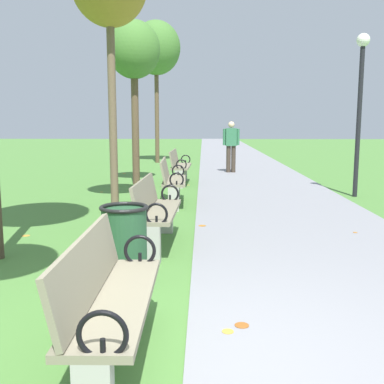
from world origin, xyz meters
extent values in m
plane|color=#4C7F38|center=(0.00, 0.00, 0.00)|extent=(80.00, 80.00, 0.00)
cube|color=gray|center=(1.59, 18.00, 0.01)|extent=(3.18, 44.00, 0.02)
cube|color=gray|center=(-0.45, 0.06, 0.47)|extent=(0.46, 1.61, 0.05)
cube|color=gray|center=(-0.64, 0.05, 0.70)|extent=(0.14, 1.60, 0.40)
cube|color=#A8A59E|center=(-0.46, 0.80, 0.23)|extent=(0.20, 0.12, 0.45)
torus|color=black|center=(-0.38, -0.70, 0.59)|extent=(0.27, 0.03, 0.27)
cylinder|color=black|center=(-0.38, -0.70, 0.51)|extent=(0.03, 0.03, 0.12)
torus|color=black|center=(-0.40, 0.82, 0.59)|extent=(0.27, 0.03, 0.27)
cylinder|color=black|center=(-0.40, 0.82, 0.51)|extent=(0.03, 0.03, 0.12)
cube|color=gray|center=(-0.45, 3.08, 0.47)|extent=(0.49, 1.61, 0.05)
cube|color=gray|center=(-0.64, 3.08, 0.70)|extent=(0.17, 1.60, 0.40)
cube|color=#A8A59E|center=(-0.47, 2.34, 0.23)|extent=(0.20, 0.13, 0.45)
cube|color=#A8A59E|center=(-0.43, 3.82, 0.23)|extent=(0.20, 0.13, 0.45)
torus|color=black|center=(-0.41, 2.32, 0.59)|extent=(0.27, 0.04, 0.27)
cylinder|color=black|center=(-0.41, 2.32, 0.51)|extent=(0.03, 0.03, 0.12)
torus|color=black|center=(-0.37, 3.84, 0.59)|extent=(0.27, 0.04, 0.27)
cylinder|color=black|center=(-0.37, 3.84, 0.51)|extent=(0.03, 0.03, 0.12)
cube|color=gray|center=(-0.45, 6.22, 0.47)|extent=(0.50, 1.62, 0.05)
cube|color=gray|center=(-0.64, 6.21, 0.70)|extent=(0.18, 1.60, 0.40)
cube|color=#A8A59E|center=(-0.42, 5.48, 0.23)|extent=(0.20, 0.13, 0.45)
cube|color=#A8A59E|center=(-0.48, 6.96, 0.23)|extent=(0.20, 0.13, 0.45)
torus|color=black|center=(-0.36, 5.46, 0.59)|extent=(0.27, 0.04, 0.27)
cylinder|color=black|center=(-0.36, 5.46, 0.51)|extent=(0.03, 0.03, 0.12)
torus|color=black|center=(-0.42, 6.98, 0.59)|extent=(0.27, 0.04, 0.27)
cylinder|color=black|center=(-0.42, 6.98, 0.51)|extent=(0.03, 0.03, 0.12)
cube|color=gray|center=(-0.45, 9.15, 0.47)|extent=(0.49, 1.61, 0.05)
cube|color=gray|center=(-0.64, 9.15, 0.70)|extent=(0.17, 1.60, 0.40)
cube|color=#A8A59E|center=(-0.47, 8.41, 0.23)|extent=(0.20, 0.13, 0.45)
cube|color=#A8A59E|center=(-0.43, 9.89, 0.23)|extent=(0.20, 0.13, 0.45)
torus|color=black|center=(-0.41, 8.38, 0.59)|extent=(0.27, 0.04, 0.27)
cylinder|color=black|center=(-0.41, 8.38, 0.51)|extent=(0.03, 0.03, 0.12)
torus|color=black|center=(-0.37, 9.90, 0.59)|extent=(0.27, 0.04, 0.27)
cylinder|color=black|center=(-0.37, 9.90, 0.51)|extent=(0.03, 0.03, 0.12)
cylinder|color=brown|center=(-1.58, 5.84, 1.81)|extent=(0.15, 0.15, 3.63)
cylinder|color=brown|center=(-1.65, 9.18, 1.49)|extent=(0.19, 0.19, 2.99)
ellipsoid|color=#477A33|center=(-1.65, 9.18, 3.46)|extent=(1.34, 1.34, 1.47)
cylinder|color=brown|center=(-1.71, 15.48, 1.90)|extent=(0.17, 0.17, 3.80)
ellipsoid|color=#477A33|center=(-1.71, 15.48, 4.46)|extent=(1.88, 1.88, 2.07)
cylinder|color=#3D3328|center=(1.10, 11.86, 0.45)|extent=(0.14, 0.14, 0.85)
cylinder|color=#3D3328|center=(0.94, 11.86, 0.45)|extent=(0.14, 0.14, 0.85)
cube|color=#33724C|center=(1.02, 11.86, 1.15)|extent=(0.34, 0.22, 0.56)
sphere|color=beige|center=(1.02, 11.86, 1.54)|extent=(0.20, 0.20, 0.20)
cylinder|color=#33724C|center=(1.24, 11.87, 1.15)|extent=(0.09, 0.09, 0.52)
cylinder|color=#33724C|center=(0.80, 11.86, 1.15)|extent=(0.09, 0.09, 0.52)
cylinder|color=#234C2D|center=(-0.65, 1.52, 0.40)|extent=(0.44, 0.44, 0.80)
torus|color=black|center=(-0.65, 1.52, 0.82)|extent=(0.48, 0.48, 0.04)
cylinder|color=black|center=(3.48, 7.23, 1.60)|extent=(0.10, 0.10, 3.20)
sphere|color=white|center=(3.48, 7.23, 3.34)|extent=(0.28, 0.28, 0.28)
cylinder|color=#BC842D|center=(-2.27, 7.74, 0.00)|extent=(0.11, 0.11, 0.00)
cylinder|color=#AD6B23|center=(-2.39, 11.58, 0.00)|extent=(0.14, 0.14, 0.00)
cylinder|color=#93511E|center=(0.44, 0.64, 0.02)|extent=(0.16, 0.16, 0.00)
cylinder|color=#AD6B23|center=(0.11, 4.20, 0.02)|extent=(0.15, 0.15, 0.00)
cylinder|color=#AD6B23|center=(-0.51, 1.31, 0.00)|extent=(0.10, 0.10, 0.00)
cylinder|color=#BC842D|center=(-2.46, 3.58, 0.00)|extent=(0.16, 0.16, 0.00)
cylinder|color=gold|center=(0.32, 0.53, 0.02)|extent=(0.13, 0.13, 0.00)
cylinder|color=#AD6B23|center=(2.38, 3.81, 0.02)|extent=(0.08, 0.08, 0.00)
cylinder|color=#93511E|center=(-0.58, 0.29, 0.00)|extent=(0.12, 0.12, 0.00)
cylinder|color=#BC842D|center=(-0.26, 8.97, 0.00)|extent=(0.10, 0.10, 0.00)
camera|label=1|loc=(0.12, -2.86, 1.66)|focal=42.89mm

